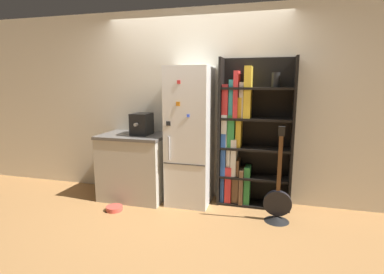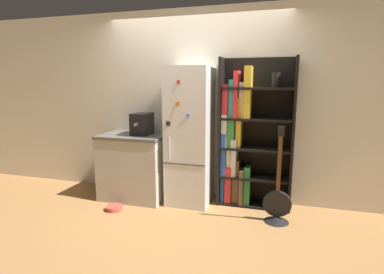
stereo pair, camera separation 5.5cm
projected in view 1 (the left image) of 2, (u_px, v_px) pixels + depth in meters
ground_plane at (186, 206)px, 3.97m from camera, size 16.00×16.00×0.00m
wall_back at (196, 105)px, 4.18m from camera, size 8.00×0.05×2.60m
refrigerator at (190, 137)px, 3.97m from camera, size 0.56×0.58×1.82m
bookshelf at (245, 139)px, 3.93m from camera, size 0.94×0.31×1.93m
kitchen_counter at (135, 166)px, 4.22m from camera, size 0.91×0.66×0.91m
espresso_machine at (142, 124)px, 4.11m from camera, size 0.24×0.36×0.29m
guitar at (277, 208)px, 3.51m from camera, size 0.33×0.29×1.15m
pet_bowl at (114, 208)px, 3.83m from camera, size 0.21×0.21×0.06m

